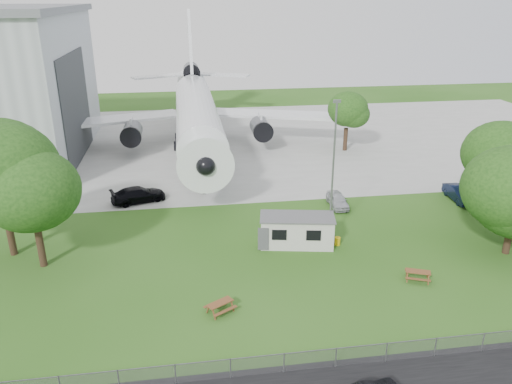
{
  "coord_description": "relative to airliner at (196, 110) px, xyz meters",
  "views": [
    {
      "loc": [
        -3.85,
        -31.37,
        19.78
      ],
      "look_at": [
        2.03,
        8.0,
        4.0
      ],
      "focal_mm": 35.0,
      "sensor_mm": 36.0,
      "label": 1
    }
  ],
  "objects": [
    {
      "name": "car_apron_van",
      "position": [
        -6.76,
        -18.85,
        -4.47
      ],
      "size": [
        5.9,
        3.87,
        1.59
      ],
      "primitive_type": "imported",
      "rotation": [
        0.0,
        0.0,
        1.9
      ],
      "color": "black",
      "rests_on": "ground"
    },
    {
      "name": "concrete_apron",
      "position": [
        2.0,
        2.14,
        -5.25
      ],
      "size": [
        120.0,
        46.0,
        0.03
      ],
      "primitive_type": "cube",
      "color": "#B7B7B2",
      "rests_on": "ground"
    },
    {
      "name": "airliner",
      "position": [
        0.0,
        0.0,
        0.0
      ],
      "size": [
        46.36,
        47.73,
        17.69
      ],
      "color": "white",
      "rests_on": "ground"
    },
    {
      "name": "car_ne_hatch",
      "position": [
        13.0,
        -22.98,
        -4.59
      ],
      "size": [
        1.73,
        4.05,
        1.37
      ],
      "primitive_type": "imported",
      "rotation": [
        0.0,
        0.0,
        -0.03
      ],
      "color": "#B2B4BA",
      "rests_on": "ground"
    },
    {
      "name": "picnic_west",
      "position": [
        -0.07,
        -39.12,
        -5.27
      ],
      "size": [
        2.31,
        2.21,
        0.76
      ],
      "primitive_type": null,
      "rotation": [
        0.0,
        0.0,
        0.54
      ],
      "color": "brown",
      "rests_on": "ground"
    },
    {
      "name": "site_cabin",
      "position": [
        7.16,
        -30.35,
        -3.96
      ],
      "size": [
        6.94,
        3.79,
        2.62
      ],
      "color": "beige",
      "rests_on": "ground"
    },
    {
      "name": "tree_far_apron",
      "position": [
        19.8,
        -4.35,
        0.05
      ],
      "size": [
        5.42,
        5.42,
        8.05
      ],
      "color": "#382619",
      "rests_on": "ground"
    },
    {
      "name": "car_ne_sedan",
      "position": [
        25.83,
        -23.36,
        -4.5
      ],
      "size": [
        1.83,
        4.73,
        1.54
      ],
      "primitive_type": "imported",
      "rotation": [
        0.0,
        0.0,
        -0.04
      ],
      "color": "black",
      "rests_on": "ground"
    },
    {
      "name": "fence",
      "position": [
        2.0,
        -45.36,
        -5.27
      ],
      "size": [
        58.0,
        0.04,
        1.3
      ],
      "primitive_type": "cube",
      "color": "gray",
      "rests_on": "ground"
    },
    {
      "name": "tree_west_small",
      "position": [
        -13.26,
        -30.9,
        1.11
      ],
      "size": [
        7.55,
        7.55,
        10.17
      ],
      "color": "#382619",
      "rests_on": "ground"
    },
    {
      "name": "tree_east_back",
      "position": [
        27.77,
        -26.96,
        0.52
      ],
      "size": [
        7.74,
        7.74,
        9.67
      ],
      "color": "#382619",
      "rests_on": "ground"
    },
    {
      "name": "picnic_east",
      "position": [
        14.76,
        -37.26,
        -5.27
      ],
      "size": [
        2.23,
        2.07,
        0.76
      ],
      "primitive_type": null,
      "rotation": [
        0.0,
        0.0,
        -0.39
      ],
      "color": "brown",
      "rests_on": "ground"
    },
    {
      "name": "lamp_mast",
      "position": [
        10.2,
        -29.66,
        0.73
      ],
      "size": [
        0.16,
        0.16,
        12.0
      ],
      "primitive_type": "cylinder",
      "color": "slate",
      "rests_on": "ground"
    },
    {
      "name": "ground",
      "position": [
        2.0,
        -35.86,
        -5.27
      ],
      "size": [
        160.0,
        160.0,
        0.0
      ],
      "primitive_type": "plane",
      "color": "#417027"
    }
  ]
}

